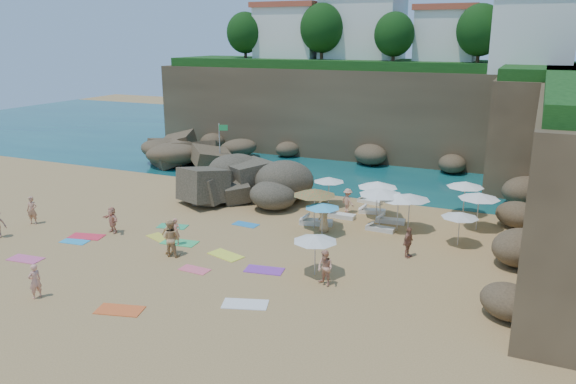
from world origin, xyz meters
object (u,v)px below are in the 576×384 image
at_px(person_stand_6, 35,281).
at_px(person_stand_0, 32,210).
at_px(parasol_2, 465,184).
at_px(flag_pole, 221,141).
at_px(parasol_1, 329,179).
at_px(parasol_0, 381,191).
at_px(person_stand_5, 234,166).
at_px(rock_outcrop, 258,200).
at_px(person_stand_3, 408,242).
at_px(person_stand_1, 171,238).
at_px(person_stand_4, 324,216).
at_px(person_stand_2, 348,201).
at_px(lounger_0, 372,211).

bearing_deg(person_stand_6, person_stand_0, -117.00).
bearing_deg(parasol_2, flag_pole, 169.36).
height_order(parasol_1, parasol_2, parasol_2).
bearing_deg(parasol_0, parasol_1, 144.64).
bearing_deg(person_stand_5, person_stand_0, -133.30).
height_order(rock_outcrop, flag_pole, flag_pole).
height_order(parasol_2, person_stand_3, parasol_2).
relative_size(person_stand_1, person_stand_4, 1.04).
relative_size(person_stand_1, person_stand_5, 1.04).
xyz_separation_m(parasol_0, person_stand_2, (-2.63, 1.99, -1.43)).
xyz_separation_m(parasol_0, parasol_1, (-4.32, 3.06, -0.44)).
height_order(rock_outcrop, person_stand_5, person_stand_5).
relative_size(flag_pole, person_stand_1, 2.11).
distance_m(person_stand_1, person_stand_3, 12.10).
bearing_deg(person_stand_6, lounger_0, 165.10).
bearing_deg(person_stand_6, rock_outcrop, -171.79).
distance_m(lounger_0, person_stand_6, 20.18).
relative_size(lounger_0, person_stand_3, 1.06).
xyz_separation_m(parasol_2, person_stand_3, (-1.65, -8.43, -1.20)).
xyz_separation_m(parasol_0, person_stand_4, (-2.76, -1.96, -1.30)).
relative_size(parasol_1, person_stand_3, 1.29).
relative_size(person_stand_0, person_stand_6, 1.10).
bearing_deg(person_stand_3, parasol_2, 3.47).
bearing_deg(person_stand_5, person_stand_1, -95.12).
xyz_separation_m(parasol_2, person_stand_1, (-12.75, -13.24, -1.03)).
height_order(person_stand_5, person_stand_6, person_stand_5).
bearing_deg(person_stand_2, parasol_0, 175.85).
height_order(flag_pole, person_stand_5, flag_pole).
bearing_deg(rock_outcrop, person_stand_4, -33.46).
bearing_deg(person_stand_1, parasol_0, -142.21).
bearing_deg(person_stand_4, parasol_0, 81.18).
bearing_deg(parasol_0, person_stand_0, -157.82).
height_order(lounger_0, person_stand_3, person_stand_3).
relative_size(parasol_0, person_stand_5, 1.38).
bearing_deg(person_stand_0, person_stand_2, 11.51).
distance_m(flag_pole, parasol_2, 20.18).
relative_size(parasol_0, person_stand_4, 1.39).
distance_m(parasol_0, person_stand_5, 15.58).
bearing_deg(parasol_2, rock_outcrop, -170.09).
bearing_deg(person_stand_5, flag_pole, 122.86).
relative_size(parasol_1, person_stand_5, 1.11).
xyz_separation_m(flag_pole, lounger_0, (14.49, -5.77, -2.45)).
bearing_deg(person_stand_3, flag_pole, 70.78).
height_order(parasol_1, person_stand_3, parasol_1).
distance_m(parasol_0, person_stand_3, 4.79).
distance_m(parasol_0, person_stand_4, 3.62).
height_order(parasol_0, person_stand_0, parasol_0).
distance_m(parasol_1, person_stand_5, 10.35).
bearing_deg(person_stand_3, person_stand_6, 143.95).
bearing_deg(flag_pole, parasol_0, -28.01).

